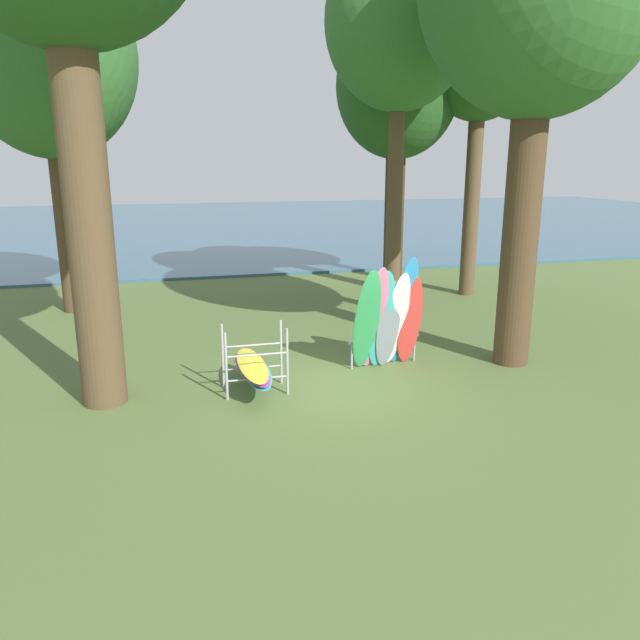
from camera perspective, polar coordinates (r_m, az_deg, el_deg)
ground_plane at (r=11.77m, az=0.95°, el=-6.16°), size 80.00×80.00×0.00m
lake_water at (r=40.21m, az=-10.25°, el=8.69°), size 80.00×36.00×0.10m
tree_mid_behind at (r=17.28m, az=7.39°, el=25.46°), size 3.81×3.81×9.69m
tree_far_left_back at (r=20.01m, az=7.19°, el=20.33°), size 3.75×3.75×8.43m
tree_far_right_back at (r=18.42m, az=-23.85°, el=21.29°), size 4.48×4.48×9.29m
tree_deep_back at (r=19.84m, az=14.59°, el=22.37°), size 3.30×3.30×8.99m
leaning_board_pile at (r=12.52m, az=6.33°, el=0.05°), size 1.61×0.93×2.33m
board_storage_rack at (r=11.45m, az=-6.16°, el=-4.34°), size 1.15×2.13×1.25m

